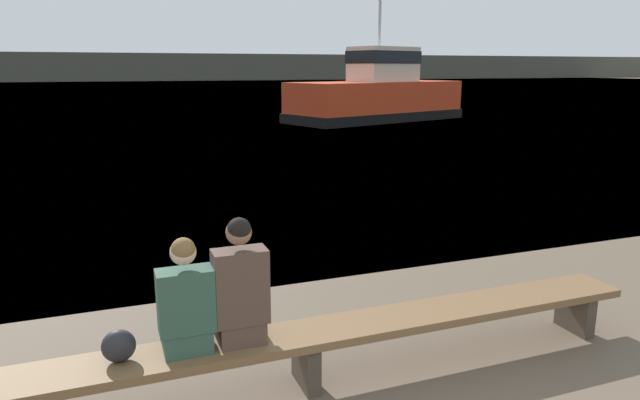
{
  "coord_description": "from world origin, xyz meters",
  "views": [
    {
      "loc": [
        -1.37,
        -1.25,
        2.59
      ],
      "look_at": [
        1.31,
        5.81,
        0.83
      ],
      "focal_mm": 32.0,
      "sensor_mm": 36.0,
      "label": 1
    }
  ],
  "objects": [
    {
      "name": "water_surface",
      "position": [
        0.0,
        125.02,
        0.0
      ],
      "size": [
        240.0,
        240.0,
        0.0
      ],
      "primitive_type": "plane",
      "color": "#426B8E",
      "rests_on": "ground"
    },
    {
      "name": "far_shoreline",
      "position": [
        0.0,
        123.65,
        2.69
      ],
      "size": [
        600.0,
        12.0,
        5.39
      ],
      "primitive_type": "cube",
      "color": "#4C4C42",
      "rests_on": "ground"
    },
    {
      "name": "bench_main",
      "position": [
        0.05,
        2.81,
        0.4
      ],
      "size": [
        6.34,
        0.5,
        0.48
      ],
      "color": "brown",
      "rests_on": "ground"
    },
    {
      "name": "person_left",
      "position": [
        -0.9,
        2.82,
        0.87
      ],
      "size": [
        0.41,
        0.39,
        0.91
      ],
      "color": "#2D4C3D",
      "rests_on": "bench_main"
    },
    {
      "name": "person_right",
      "position": [
        -0.49,
        2.81,
        0.92
      ],
      "size": [
        0.41,
        0.39,
        1.02
      ],
      "color": "#4C382D",
      "rests_on": "bench_main"
    },
    {
      "name": "shopping_bag",
      "position": [
        -1.4,
        2.84,
        0.61
      ],
      "size": [
        0.24,
        0.18,
        0.25
      ],
      "color": "#232328",
      "rests_on": "bench_main"
    },
    {
      "name": "tugboat_red",
      "position": [
        11.58,
        24.81,
        1.15
      ],
      "size": [
        9.97,
        6.2,
        5.87
      ],
      "rotation": [
        0.0,
        0.0,
        1.88
      ],
      "color": "red",
      "rests_on": "water_surface"
    }
  ]
}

